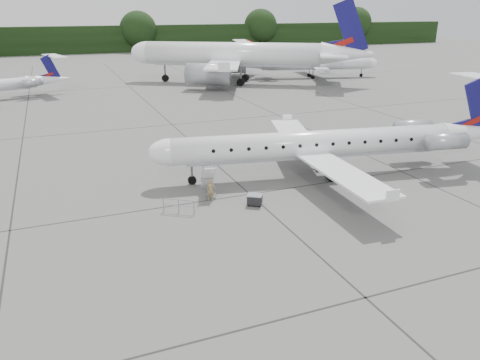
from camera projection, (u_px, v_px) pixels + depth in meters
name	position (u px, v px, depth m)	size (l,w,h in m)	color
ground	(329.00, 210.00, 32.67)	(320.00, 320.00, 0.00)	slate
treeline	(104.00, 39.00, 144.48)	(260.00, 4.00, 8.00)	black
main_regional_jet	(315.00, 131.00, 37.96)	(30.01, 21.61, 7.69)	white
airstair	(208.00, 179.00, 35.08)	(0.85, 2.27, 2.41)	white
passenger	(211.00, 190.00, 34.04)	(0.58, 0.38, 1.59)	#8F774E
safety_railing	(179.00, 206.00, 31.97)	(2.20, 0.08, 1.00)	gray
baggage_cart	(255.00, 199.00, 33.29)	(1.00, 0.81, 0.87)	black
bg_narrowbody	(232.00, 42.00, 84.58)	(40.97, 29.50, 14.71)	white
bg_regional_right	(317.00, 59.00, 92.74)	(28.26, 20.35, 7.41)	white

